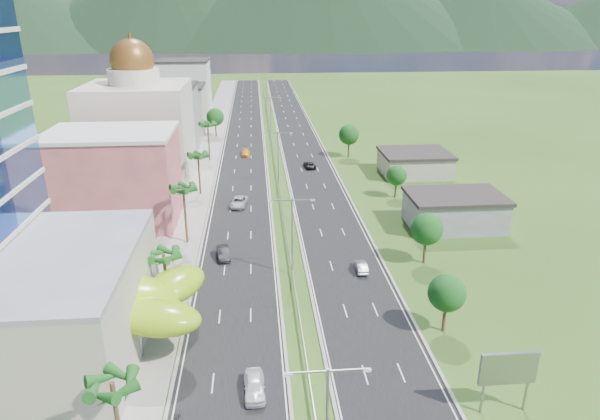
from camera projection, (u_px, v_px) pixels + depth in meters
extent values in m
plane|color=#2D5119|center=(298.00, 313.00, 63.78)|extent=(500.00, 500.00, 0.00)
cube|color=black|center=(244.00, 140.00, 147.02)|extent=(11.00, 260.00, 0.04)
cube|color=black|center=(299.00, 139.00, 148.21)|extent=(11.00, 260.00, 0.04)
cube|color=gray|center=(210.00, 141.00, 146.25)|extent=(7.00, 260.00, 0.12)
cube|color=gray|center=(274.00, 154.00, 130.64)|extent=(0.08, 216.00, 0.28)
cube|color=gray|center=(265.00, 93.00, 225.76)|extent=(0.10, 0.12, 0.70)
cube|color=gray|center=(307.00, 372.00, 36.54)|extent=(2.88, 0.12, 0.12)
cube|color=gray|center=(349.00, 370.00, 36.77)|extent=(2.88, 0.12, 0.12)
cube|color=silver|center=(288.00, 374.00, 36.47)|extent=(0.60, 0.25, 0.18)
cube|color=silver|center=(367.00, 370.00, 36.91)|extent=(0.60, 0.25, 0.18)
cylinder|color=gray|center=(292.00, 237.00, 71.14)|extent=(0.20, 0.20, 11.00)
cube|color=gray|center=(281.00, 200.00, 69.15)|extent=(2.88, 0.12, 0.12)
cube|color=gray|center=(303.00, 200.00, 69.38)|extent=(2.88, 0.12, 0.12)
cube|color=silver|center=(271.00, 201.00, 69.08)|extent=(0.60, 0.25, 0.18)
cube|color=silver|center=(313.00, 200.00, 69.51)|extent=(0.60, 0.25, 0.18)
cylinder|color=gray|center=(278.00, 159.00, 108.41)|extent=(0.20, 0.20, 11.00)
cube|color=gray|center=(271.00, 133.00, 106.42)|extent=(2.88, 0.12, 0.12)
cube|color=gray|center=(285.00, 133.00, 106.64)|extent=(2.88, 0.12, 0.12)
cube|color=silver|center=(264.00, 134.00, 106.35)|extent=(0.60, 0.25, 0.18)
cube|color=silver|center=(291.00, 133.00, 106.78)|extent=(0.60, 0.25, 0.18)
cylinder|color=gray|center=(271.00, 116.00, 150.33)|extent=(0.20, 0.20, 11.00)
cube|color=gray|center=(265.00, 98.00, 148.34)|extent=(2.88, 0.12, 0.12)
cube|color=gray|center=(275.00, 97.00, 148.57)|extent=(2.88, 0.12, 0.12)
cube|color=silver|center=(261.00, 98.00, 148.27)|extent=(0.60, 0.25, 0.18)
cube|color=silver|center=(280.00, 98.00, 148.71)|extent=(0.60, 0.25, 0.18)
cylinder|color=gray|center=(266.00, 93.00, 192.26)|extent=(0.20, 0.20, 11.00)
cube|color=gray|center=(262.00, 78.00, 190.26)|extent=(2.88, 0.12, 0.12)
cube|color=gray|center=(270.00, 78.00, 190.49)|extent=(2.88, 0.12, 0.12)
cube|color=silver|center=(259.00, 78.00, 190.20)|extent=(0.60, 0.25, 0.18)
cube|color=silver|center=(274.00, 78.00, 190.63)|extent=(0.60, 0.25, 0.18)
cylinder|color=gray|center=(85.00, 317.00, 59.30)|extent=(0.50, 0.50, 4.00)
cylinder|color=gray|center=(140.00, 340.00, 55.20)|extent=(0.50, 0.50, 4.00)
cylinder|color=gray|center=(92.00, 360.00, 52.08)|extent=(0.50, 0.50, 4.00)
cylinder|color=gray|center=(167.00, 313.00, 60.01)|extent=(0.50, 0.50, 4.00)
cube|color=#B84B5B|center=(115.00, 179.00, 88.71)|extent=(20.00, 15.00, 15.00)
cube|color=beige|center=(140.00, 134.00, 109.25)|extent=(20.00, 20.00, 20.00)
cylinder|color=beige|center=(134.00, 76.00, 105.17)|extent=(10.00, 10.00, 3.00)
sphere|color=brown|center=(132.00, 61.00, 104.11)|extent=(8.40, 8.40, 8.40)
cube|color=slate|center=(164.00, 120.00, 133.33)|extent=(16.00, 15.00, 16.00)
cube|color=#B1A292|center=(176.00, 110.00, 154.36)|extent=(16.00, 15.00, 13.00)
cube|color=silver|center=(185.00, 90.00, 174.90)|extent=(16.00, 15.00, 18.00)
cylinder|color=gray|center=(482.00, 398.00, 47.63)|extent=(0.24, 0.24, 3.20)
cylinder|color=gray|center=(525.00, 395.00, 47.95)|extent=(0.24, 0.24, 3.20)
cube|color=#D85919|center=(508.00, 368.00, 46.72)|extent=(5.20, 0.35, 3.20)
cube|color=slate|center=(454.00, 212.00, 88.40)|extent=(15.00, 10.00, 5.00)
cube|color=#B1A292|center=(414.00, 164.00, 116.62)|extent=(14.00, 12.00, 4.40)
cylinder|color=#47301C|center=(166.00, 283.00, 63.08)|extent=(0.36, 0.36, 7.50)
cylinder|color=#47301C|center=(185.00, 215.00, 81.45)|extent=(0.36, 0.36, 9.00)
cylinder|color=#47301C|center=(199.00, 175.00, 103.05)|extent=(0.36, 0.36, 8.00)
cylinder|color=#47301C|center=(209.00, 142.00, 126.20)|extent=(0.36, 0.36, 8.80)
cylinder|color=#47301C|center=(216.00, 128.00, 150.18)|extent=(0.40, 0.40, 4.90)
sphere|color=#1A531A|center=(215.00, 117.00, 149.07)|extent=(4.90, 4.90, 4.90)
cylinder|color=#47301C|center=(445.00, 314.00, 59.64)|extent=(0.40, 0.40, 4.20)
sphere|color=#1A531A|center=(447.00, 293.00, 58.69)|extent=(4.20, 4.20, 4.20)
cylinder|color=#47301C|center=(425.00, 248.00, 75.66)|extent=(0.40, 0.40, 4.55)
sphere|color=#1A531A|center=(427.00, 229.00, 74.62)|extent=(4.55, 4.55, 4.55)
cylinder|color=#47301C|center=(396.00, 188.00, 102.11)|extent=(0.40, 0.40, 3.85)
sphere|color=#1A531A|center=(397.00, 175.00, 101.23)|extent=(3.85, 3.85, 3.85)
cylinder|color=#47301C|center=(349.00, 147.00, 129.55)|extent=(0.40, 0.40, 4.90)
sphere|color=#1A531A|center=(349.00, 135.00, 128.44)|extent=(4.90, 4.90, 4.90)
imported|color=white|center=(254.00, 386.00, 50.22)|extent=(2.09, 4.88, 1.64)
imported|color=black|center=(223.00, 253.00, 77.59)|extent=(2.32, 4.93, 1.56)
imported|color=#B4B6BC|center=(239.00, 202.00, 97.85)|extent=(3.59, 6.16, 1.61)
imported|color=orange|center=(246.00, 153.00, 131.54)|extent=(1.99, 4.79, 1.38)
imported|color=#95979C|center=(361.00, 267.00, 73.71)|extent=(1.52, 4.11, 1.34)
imported|color=black|center=(310.00, 165.00, 121.43)|extent=(2.70, 5.08, 1.36)
imported|color=black|center=(178.00, 416.00, 46.79)|extent=(0.67, 1.98, 1.25)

